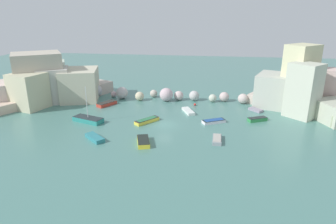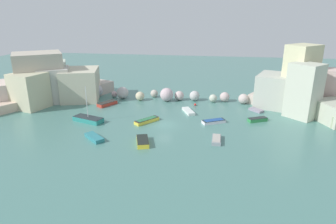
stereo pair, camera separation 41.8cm
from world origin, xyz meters
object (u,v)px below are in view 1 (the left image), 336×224
at_px(moored_boat_1, 256,110).
at_px(moored_boat_4, 257,119).
at_px(moored_boat_0, 88,119).
at_px(moored_boat_6, 107,104).
at_px(moored_boat_8, 143,141).
at_px(moored_boat_7, 214,121).
at_px(moored_boat_9, 95,138).
at_px(moored_boat_5, 217,139).
at_px(channel_buoy, 195,104).
at_px(moored_boat_3, 147,121).
at_px(moored_boat_2, 188,111).

xyz_separation_m(moored_boat_1, moored_boat_4, (-0.46, -5.50, 0.11)).
bearing_deg(moored_boat_0, moored_boat_6, 109.34).
bearing_deg(moored_boat_6, moored_boat_8, 64.20).
bearing_deg(moored_boat_8, moored_boat_4, -72.29).
relative_size(moored_boat_4, moored_boat_7, 0.85).
relative_size(moored_boat_0, moored_boat_9, 1.66).
relative_size(moored_boat_7, moored_boat_9, 1.11).
bearing_deg(moored_boat_8, moored_boat_0, 40.46).
bearing_deg(moored_boat_9, moored_boat_5, -131.95).
height_order(channel_buoy, moored_boat_8, moored_boat_8).
bearing_deg(moored_boat_4, moored_boat_9, -1.55).
bearing_deg(moored_boat_7, moored_boat_9, 1.25).
distance_m(moored_boat_5, moored_boat_8, 10.53).
xyz_separation_m(moored_boat_6, moored_boat_8, (11.16, -16.43, 0.00)).
bearing_deg(moored_boat_4, moored_boat_3, -16.21).
height_order(moored_boat_4, moored_boat_9, moored_boat_4).
bearing_deg(moored_boat_3, moored_boat_9, 1.65).
bearing_deg(moored_boat_4, moored_boat_2, -39.68).
xyz_separation_m(moored_boat_2, moored_boat_8, (-5.11, -14.48, 0.09)).
xyz_separation_m(channel_buoy, moored_boat_0, (-17.17, -11.68, 0.19)).
bearing_deg(moored_boat_4, moored_boat_6, -36.11).
relative_size(channel_buoy, moored_boat_5, 0.14).
bearing_deg(moored_boat_8, moored_boat_7, -61.75).
bearing_deg(moored_boat_3, channel_buoy, -176.67).
bearing_deg(moored_boat_3, moored_boat_6, -91.00).
xyz_separation_m(moored_boat_6, moored_boat_9, (3.88, -16.09, -0.05)).
xyz_separation_m(moored_boat_0, moored_boat_7, (20.88, 2.62, -0.13)).
bearing_deg(channel_buoy, moored_boat_8, -107.82).
xyz_separation_m(channel_buoy, moored_boat_2, (-0.94, -4.35, 0.02)).
relative_size(channel_buoy, moored_boat_0, 0.08).
relative_size(moored_boat_0, moored_boat_3, 1.43).
xyz_separation_m(moored_boat_4, moored_boat_9, (-24.32, -11.37, -0.03)).
relative_size(moored_boat_2, moored_boat_9, 1.13).
bearing_deg(moored_boat_6, moored_boat_0, 30.26).
xyz_separation_m(moored_boat_0, moored_boat_2, (16.23, 7.33, -0.18)).
bearing_deg(moored_boat_9, moored_boat_7, -109.75).
height_order(channel_buoy, moored_boat_1, channel_buoy).
bearing_deg(moored_boat_5, moored_boat_3, -115.77).
bearing_deg(moored_boat_9, moored_boat_3, -85.45).
height_order(moored_boat_5, moored_boat_7, moored_boat_5).
xyz_separation_m(moored_boat_3, moored_boat_7, (11.06, 1.43, -0.04)).
relative_size(channel_buoy, moored_boat_4, 0.13).
bearing_deg(moored_boat_1, moored_boat_4, 133.06).
bearing_deg(moored_boat_1, moored_boat_6, 49.44).
distance_m(moored_boat_0, moored_boat_3, 9.89).
bearing_deg(channel_buoy, moored_boat_0, -145.78).
xyz_separation_m(channel_buoy, moored_boat_7, (3.71, -9.06, 0.06)).
xyz_separation_m(channel_buoy, moored_boat_3, (-7.35, -10.49, 0.10)).
xyz_separation_m(moored_boat_2, moored_boat_7, (4.65, -4.71, 0.04)).
relative_size(moored_boat_5, moored_boat_8, 0.86).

